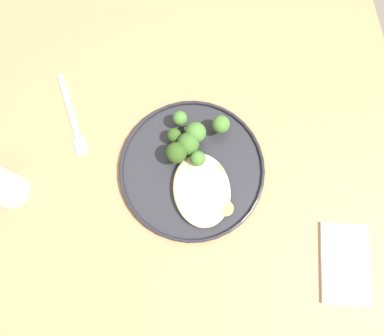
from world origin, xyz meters
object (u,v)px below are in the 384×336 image
Objects in this scene: seared_scallop_left_edge at (217,187)px; broccoli_floret_beside_noodles at (174,136)px; seared_scallop_on_noodles at (197,187)px; broccoli_floret_right_tilted at (188,144)px; seared_scallop_right_edge at (217,171)px; broccoli_floret_center_pile at (180,119)px; broccoli_floret_front_edge at (176,153)px; broccoli_floret_small_sprig at (198,159)px; seared_scallop_tiny_bay at (226,209)px; broccoli_floret_near_rim at (196,133)px; dinner_fork at (73,117)px; dinner_plate at (192,169)px; folded_napkin at (345,263)px; broccoli_floret_split_head at (221,125)px.

seared_scallop_left_edge is 0.78× the size of broccoli_floret_beside_noodles.
broccoli_floret_right_tilted is (-0.08, -0.01, 0.02)m from seared_scallop_on_noodles.
seared_scallop_right_edge is 0.11m from broccoli_floret_beside_noodles.
broccoli_floret_beside_noodles is 0.04m from broccoli_floret_center_pile.
broccoli_floret_front_edge is 0.04m from broccoli_floret_small_sprig.
broccoli_floret_center_pile is (-0.19, -0.06, 0.02)m from seared_scallop_tiny_bay.
broccoli_floret_front_edge is 1.21× the size of broccoli_floret_center_pile.
seared_scallop_left_edge is at bearing 26.90° from broccoli_floret_right_tilted.
broccoli_floret_right_tilted reaches higher than seared_scallop_right_edge.
broccoli_floret_right_tilted is (-0.06, -0.05, 0.02)m from seared_scallop_right_edge.
broccoli_floret_near_rim is 0.31× the size of dinner_fork.
folded_napkin is (0.22, 0.26, -0.00)m from dinner_plate.
broccoli_floret_near_rim is 0.05m from broccoli_floret_front_edge.
seared_scallop_tiny_bay reaches higher than seared_scallop_left_edge.
seared_scallop_right_edge is at bearing 27.39° from broccoli_floret_center_pile.
broccoli_floret_front_edge is (-0.12, -0.08, 0.03)m from seared_scallop_tiny_bay.
broccoli_floret_split_head is 0.36m from folded_napkin.
broccoli_floret_right_tilted is 0.03m from broccoli_floret_beside_noodles.
broccoli_floret_small_sprig is at bearing 60.92° from dinner_fork.
broccoli_floret_front_edge is 1.20× the size of broccoli_floret_small_sprig.
broccoli_floret_split_head reaches higher than dinner_fork.
seared_scallop_on_noodles is 0.55× the size of broccoli_floret_small_sprig.
broccoli_floret_front_edge reaches higher than seared_scallop_left_edge.
seared_scallop_tiny_bay is 0.20m from broccoli_floret_center_pile.
broccoli_floret_small_sprig is at bearing -3.51° from broccoli_floret_near_rim.
broccoli_floret_near_rim is at bearing 84.36° from broccoli_floret_beside_noodles.
seared_scallop_right_edge is 0.45× the size of broccoli_floret_right_tilted.
broccoli_floret_split_head is (-0.09, 0.02, 0.02)m from seared_scallop_right_edge.
broccoli_floret_near_rim is (-0.10, 0.01, 0.03)m from seared_scallop_on_noodles.
broccoli_floret_near_rim reaches higher than folded_napkin.
seared_scallop_tiny_bay reaches higher than folded_napkin.
broccoli_floret_beside_noodles reaches higher than folded_napkin.
broccoli_floret_right_tilted is 1.12× the size of broccoli_floret_small_sprig.
broccoli_floret_small_sprig reaches higher than seared_scallop_right_edge.
seared_scallop_right_edge is at bearing 121.92° from seared_scallop_on_noodles.
dinner_fork is (-0.05, -0.22, -0.04)m from broccoli_floret_center_pile.
broccoli_floret_near_rim reaches higher than seared_scallop_on_noodles.
broccoli_floret_split_head is 1.14× the size of broccoli_floret_center_pile.
broccoli_floret_front_edge is 0.38m from folded_napkin.
broccoli_floret_near_rim is at bearing -165.83° from seared_scallop_left_edge.
seared_scallop_tiny_bay is 0.14m from broccoli_floret_right_tilted.
broccoli_floret_front_edge is at bearing -136.43° from dinner_plate.
broccoli_floret_small_sprig and broccoli_floret_center_pile have the same top height.
seared_scallop_on_noodles is 0.11m from broccoli_floret_beside_noodles.
seared_scallop_left_edge is 0.33m from dinner_fork.
broccoli_floret_split_head reaches higher than seared_scallop_on_noodles.
broccoli_floret_right_tilted reaches higher than seared_scallop_left_edge.
broccoli_floret_near_rim is 0.04m from broccoli_floret_center_pile.
seared_scallop_tiny_bay is 0.37m from dinner_fork.
broccoli_floret_front_edge is at bearing -145.89° from seared_scallop_tiny_bay.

